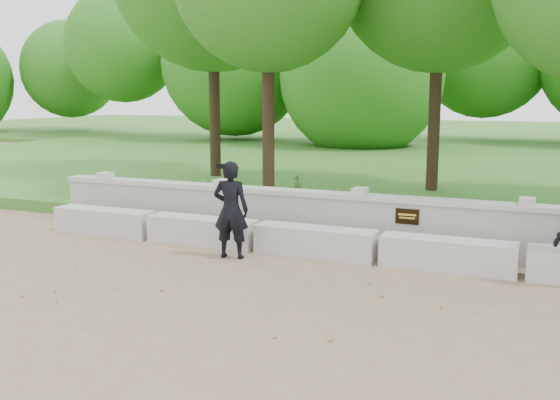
{
  "coord_description": "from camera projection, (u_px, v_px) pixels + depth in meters",
  "views": [
    {
      "loc": [
        2.12,
        -6.97,
        2.51
      ],
      "look_at": [
        -1.4,
        1.46,
        0.92
      ],
      "focal_mm": 40.0,
      "sensor_mm": 36.0,
      "label": 1
    }
  ],
  "objects": [
    {
      "name": "shrub_d",
      "position": [
        297.0,
        186.0,
        13.56
      ],
      "size": [
        0.33,
        0.35,
        0.51
      ],
      "primitive_type": "imported",
      "rotation": [
        0.0,
        0.0,
        5.04
      ],
      "color": "#2C7026",
      "rests_on": "lawn"
    },
    {
      "name": "shrub_a",
      "position": [
        205.0,
        195.0,
        11.89
      ],
      "size": [
        0.4,
        0.38,
        0.64
      ],
      "primitive_type": "imported",
      "rotation": [
        0.0,
        0.0,
        0.65
      ],
      "color": "#2C7026",
      "rests_on": "lawn"
    },
    {
      "name": "ground",
      "position": [
        340.0,
        301.0,
        7.57
      ],
      "size": [
        80.0,
        80.0,
        0.0
      ],
      "primitive_type": "plane",
      "color": "#8E7757",
      "rests_on": "ground"
    },
    {
      "name": "parapet_wall",
      "position": [
        390.0,
        223.0,
        9.86
      ],
      "size": [
        12.5,
        0.35,
        0.9
      ],
      "color": "#BBB8B0",
      "rests_on": "ground"
    },
    {
      "name": "man_main",
      "position": [
        231.0,
        210.0,
        9.45
      ],
      "size": [
        0.6,
        0.54,
        1.5
      ],
      "color": "black",
      "rests_on": "ground"
    },
    {
      "name": "concrete_bench",
      "position": [
        379.0,
        248.0,
        9.26
      ],
      "size": [
        11.9,
        0.45,
        0.45
      ],
      "color": "beige",
      "rests_on": "ground"
    },
    {
      "name": "lawn",
      "position": [
        468.0,
        166.0,
        20.28
      ],
      "size": [
        40.0,
        22.0,
        0.25
      ],
      "primitive_type": "cube",
      "color": "#2F5E1E",
      "rests_on": "ground"
    }
  ]
}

